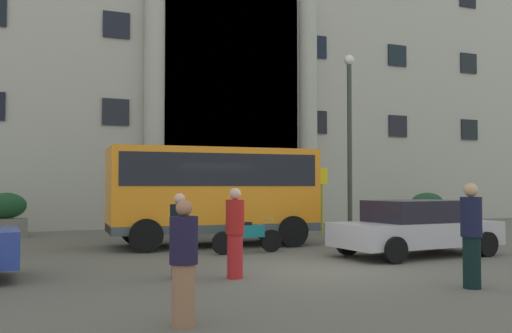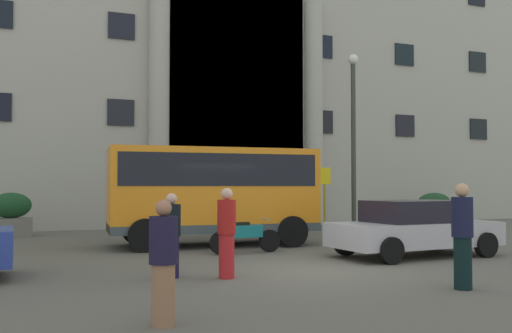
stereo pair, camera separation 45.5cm
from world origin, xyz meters
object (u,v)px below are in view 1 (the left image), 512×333
at_px(orange_minibus, 213,188).
at_px(pedestrian_woman_dark_dress, 471,235).
at_px(bus_stop_sign, 322,193).
at_px(hedge_planter_entrance_right, 6,216).
at_px(parked_sedan_far, 416,227).
at_px(lamppost_plaza_centre, 349,127).
at_px(hedge_planter_entrance_left, 283,211).
at_px(pedestrian_child_trailing, 179,236).
at_px(pedestrian_man_crossing, 184,263).
at_px(motorcycle_near_kerb, 246,236).
at_px(pedestrian_man_red_shirt, 235,233).
at_px(hedge_planter_west, 427,209).

height_order(orange_minibus, pedestrian_woman_dark_dress, orange_minibus).
height_order(bus_stop_sign, hedge_planter_entrance_right, bus_stop_sign).
distance_m(parked_sedan_far, lamppost_plaza_centre, 8.15).
distance_m(hedge_planter_entrance_left, lamppost_plaza_centre, 4.32).
relative_size(pedestrian_child_trailing, lamppost_plaza_centre, 0.24).
xyz_separation_m(pedestrian_child_trailing, pedestrian_woman_dark_dress, (4.39, -2.98, 0.10)).
xyz_separation_m(orange_minibus, bus_stop_sign, (4.80, 1.94, -0.19)).
xyz_separation_m(hedge_planter_entrance_left, pedestrian_man_crossing, (-7.94, -13.77, 0.04)).
bearing_deg(motorcycle_near_kerb, pedestrian_man_red_shirt, -118.07).
xyz_separation_m(hedge_planter_entrance_left, pedestrian_woman_dark_dress, (-2.65, -13.13, 0.16)).
bearing_deg(pedestrian_man_crossing, hedge_planter_entrance_right, 21.79).
xyz_separation_m(pedestrian_woman_dark_dress, pedestrian_man_red_shirt, (-3.41, 2.56, -0.05)).
distance_m(pedestrian_child_trailing, pedestrian_man_crossing, 3.72).
distance_m(hedge_planter_entrance_left, parked_sedan_far, 9.12).
xyz_separation_m(orange_minibus, pedestrian_child_trailing, (-2.43, -5.36, -0.88)).
bearing_deg(motorcycle_near_kerb, orange_minibus, 92.19).
height_order(hedge_planter_entrance_right, pedestrian_man_crossing, pedestrian_man_crossing).
height_order(pedestrian_man_red_shirt, lamppost_plaza_centre, lamppost_plaza_centre).
bearing_deg(bus_stop_sign, parked_sedan_far, -97.24).
distance_m(motorcycle_near_kerb, lamppost_plaza_centre, 8.72).
bearing_deg(pedestrian_child_trailing, hedge_planter_entrance_left, 0.21).
xyz_separation_m(bus_stop_sign, motorcycle_near_kerb, (-4.59, -4.13, -1.06)).
relative_size(hedge_planter_west, pedestrian_woman_dark_dress, 1.00).
bearing_deg(lamppost_plaza_centre, motorcycle_near_kerb, -141.96).
bearing_deg(bus_stop_sign, pedestrian_man_red_shirt, -128.97).
relative_size(pedestrian_child_trailing, pedestrian_man_red_shirt, 0.94).
xyz_separation_m(hedge_planter_entrance_right, pedestrian_woman_dark_dress, (7.71, -13.66, 0.18)).
relative_size(hedge_planter_west, pedestrian_child_trailing, 1.12).
xyz_separation_m(hedge_planter_entrance_left, parked_sedan_far, (-0.60, -9.10, -0.04)).
bearing_deg(hedge_planter_entrance_left, pedestrian_woman_dark_dress, -101.41).
bearing_deg(pedestrian_child_trailing, orange_minibus, 10.54).
height_order(bus_stop_sign, pedestrian_child_trailing, bus_stop_sign).
height_order(orange_minibus, bus_stop_sign, orange_minibus).
height_order(motorcycle_near_kerb, pedestrian_man_red_shirt, pedestrian_man_red_shirt).
distance_m(hedge_planter_entrance_right, pedestrian_man_red_shirt, 11.91).
height_order(hedge_planter_west, pedestrian_woman_dark_dress, pedestrian_woman_dark_dress).
bearing_deg(hedge_planter_entrance_right, pedestrian_man_crossing, -80.39).
relative_size(bus_stop_sign, hedge_planter_entrance_left, 1.50).
relative_size(hedge_planter_entrance_left, parked_sedan_far, 0.37).
bearing_deg(bus_stop_sign, hedge_planter_entrance_right, 162.23).
height_order(hedge_planter_entrance_left, motorcycle_near_kerb, hedge_planter_entrance_left).
xyz_separation_m(pedestrian_man_red_shirt, lamppost_plaza_centre, (7.91, 8.49, 3.18)).
xyz_separation_m(pedestrian_woman_dark_dress, pedestrian_man_crossing, (-5.29, -0.63, -0.13)).
bearing_deg(hedge_planter_entrance_left, pedestrian_man_crossing, -119.98).
bearing_deg(hedge_planter_west, parked_sedan_far, -130.93).
xyz_separation_m(bus_stop_sign, hedge_planter_entrance_left, (-0.19, 2.86, -0.76)).
xyz_separation_m(orange_minibus, lamppost_plaza_centre, (6.46, 2.71, 2.35)).
bearing_deg(parked_sedan_far, pedestrian_child_trailing, -174.42).
height_order(bus_stop_sign, pedestrian_man_red_shirt, bus_stop_sign).
xyz_separation_m(hedge_planter_entrance_right, parked_sedan_far, (9.76, -9.63, -0.02)).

